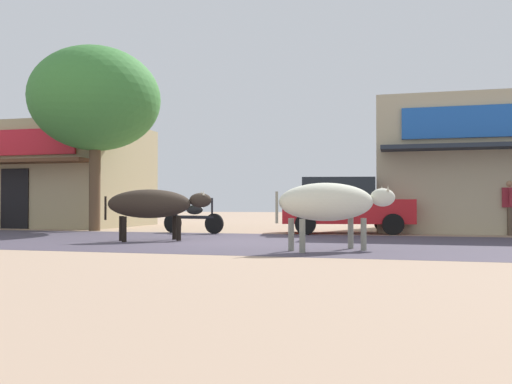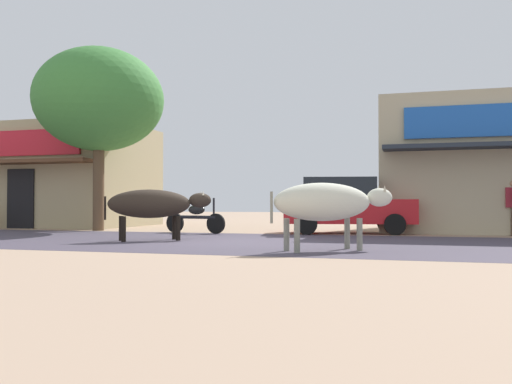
% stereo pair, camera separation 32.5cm
% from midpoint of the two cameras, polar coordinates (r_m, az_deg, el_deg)
% --- Properties ---
extents(ground, '(80.00, 80.00, 0.00)m').
position_cam_midpoint_polar(ground, '(12.89, -3.69, -5.13)').
color(ground, tan).
extents(asphalt_road, '(72.00, 6.51, 0.00)m').
position_cam_midpoint_polar(asphalt_road, '(12.89, -3.69, -5.12)').
color(asphalt_road, '#463E4C').
rests_on(asphalt_road, ground).
extents(storefront_left_cafe, '(8.19, 5.61, 3.86)m').
position_cam_midpoint_polar(storefront_left_cafe, '(23.54, -22.08, 1.48)').
color(storefront_left_cafe, tan).
rests_on(storefront_left_cafe, ground).
extents(storefront_right_club, '(7.23, 5.61, 4.08)m').
position_cam_midpoint_polar(storefront_right_club, '(19.06, 23.07, 2.41)').
color(storefront_right_club, tan).
rests_on(storefront_right_club, ground).
extents(roadside_tree, '(4.20, 4.20, 5.96)m').
position_cam_midpoint_polar(roadside_tree, '(18.93, -16.75, 9.14)').
color(roadside_tree, brown).
rests_on(roadside_tree, ground).
extents(parked_hatchback_car, '(3.98, 2.31, 1.64)m').
position_cam_midpoint_polar(parked_hatchback_car, '(16.50, 8.46, -1.33)').
color(parked_hatchback_car, red).
rests_on(parked_hatchback_car, ground).
extents(parked_motorcycle, '(2.01, 0.45, 1.04)m').
position_cam_midpoint_polar(parked_motorcycle, '(16.47, -6.99, -2.64)').
color(parked_motorcycle, black).
rests_on(parked_motorcycle, ground).
extents(cow_near_brown, '(2.26, 1.85, 1.22)m').
position_cam_midpoint_polar(cow_near_brown, '(13.35, -11.23, -1.26)').
color(cow_near_brown, '#2C231C').
rests_on(cow_near_brown, ground).
extents(cow_far_dark, '(2.28, 1.92, 1.28)m').
position_cam_midpoint_polar(cow_far_dark, '(10.46, 6.85, -1.10)').
color(cow_far_dark, beige).
rests_on(cow_far_dark, ground).
extents(pedestrian_by_shop, '(0.41, 0.61, 1.53)m').
position_cam_midpoint_polar(pedestrian_by_shop, '(16.78, 24.18, -1.06)').
color(pedestrian_by_shop, brown).
rests_on(pedestrian_by_shop, ground).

